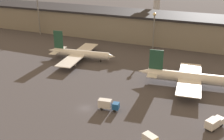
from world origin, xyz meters
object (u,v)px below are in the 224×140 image
Objects in this scene: airplane_0 at (80,54)px; service_vehicle_0 at (108,104)px; airplane_1 at (193,78)px; service_vehicle_2 at (214,123)px.

service_vehicle_0 is at bearing -57.36° from airplane_0.
service_vehicle_0 is (-22.71, -29.64, -1.52)m from airplane_1.
airplane_1 is 6.17× the size of service_vehicle_0.
airplane_0 is 0.86× the size of airplane_1.
airplane_0 is 5.19× the size of service_vehicle_2.
airplane_1 is 6.07× the size of service_vehicle_2.
airplane_0 reaches higher than service_vehicle_2.
airplane_0 is 74.89m from service_vehicle_2.
service_vehicle_2 is (10.22, -27.06, -1.67)m from airplane_1.
airplane_0 is at bearing 163.22° from airplane_1.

